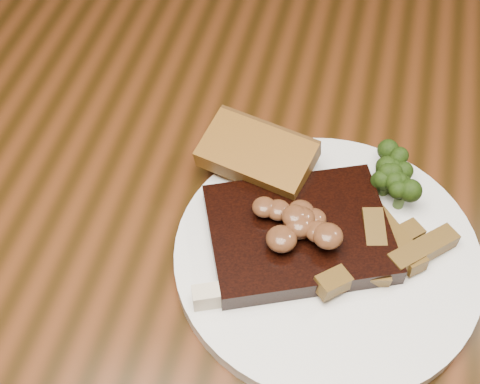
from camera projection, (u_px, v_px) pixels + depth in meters
The scene contains 9 objects.
dining_table at pixel (237, 257), 0.74m from camera, with size 1.60×0.90×0.75m.
chair_far at pixel (445, 0), 1.24m from camera, with size 0.54×0.54×0.95m.
plate at pixel (326, 257), 0.62m from camera, with size 0.28×0.28×0.01m, color white.
steak at pixel (299, 234), 0.62m from camera, with size 0.16×0.13×0.02m, color black.
steak_bone at pixel (287, 287), 0.59m from camera, with size 0.17×0.02×0.02m, color beige.
mushroom_pile at pixel (301, 219), 0.60m from camera, with size 0.08×0.08×0.03m, color brown, non-canonical shape.
garlic_bread at pixel (256, 168), 0.67m from camera, with size 0.11×0.06×0.02m, color brown.
potato_wedges at pixel (385, 255), 0.60m from camera, with size 0.09×0.09×0.02m, color brown, non-canonical shape.
broccoli_cluster at pixel (388, 180), 0.65m from camera, with size 0.06×0.06×0.04m, color #20350C, non-canonical shape.
Camera 1 is at (0.10, -0.39, 1.29)m, focal length 50.00 mm.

